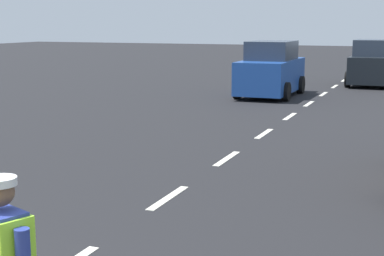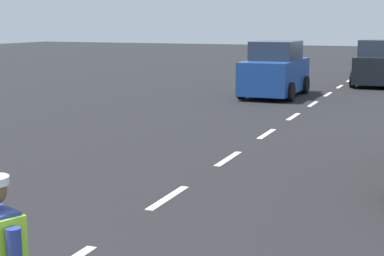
% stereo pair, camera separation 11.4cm
% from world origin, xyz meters
% --- Properties ---
extents(ground_plane, '(96.00, 96.00, 0.00)m').
position_xyz_m(ground_plane, '(0.00, 21.00, 0.00)').
color(ground_plane, black).
extents(lane_center_line, '(0.14, 46.40, 0.01)m').
position_xyz_m(lane_center_line, '(0.00, 25.20, 0.00)').
color(lane_center_line, silver).
rests_on(lane_center_line, ground).
extents(car_outgoing_far, '(2.02, 3.92, 2.02)m').
position_xyz_m(car_outgoing_far, '(1.46, 24.82, 0.93)').
color(car_outgoing_far, black).
rests_on(car_outgoing_far, ground).
extents(car_oncoming_second, '(2.02, 4.15, 2.07)m').
position_xyz_m(car_oncoming_second, '(-1.79, 19.43, 0.96)').
color(car_oncoming_second, '#1E4799').
rests_on(car_oncoming_second, ground).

